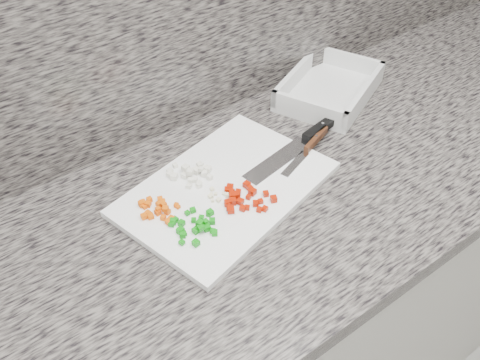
# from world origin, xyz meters

# --- Properties ---
(cabinet) EXTENTS (3.92, 0.62, 0.86)m
(cabinet) POSITION_xyz_m (0.00, 1.44, 0.43)
(cabinet) COLOR beige
(cabinet) RESTS_ON ground
(countertop) EXTENTS (3.96, 0.64, 0.04)m
(countertop) POSITION_xyz_m (0.00, 1.44, 0.88)
(countertop) COLOR #615B55
(countertop) RESTS_ON cabinet
(backsplash) EXTENTS (3.92, 0.02, 0.60)m
(backsplash) POSITION_xyz_m (0.00, 1.74, 1.20)
(backsplash) COLOR #615B55
(backsplash) RESTS_ON countertop
(cutting_board) EXTENTS (0.47, 0.37, 0.01)m
(cutting_board) POSITION_xyz_m (-0.04, 1.49, 0.91)
(cutting_board) COLOR white
(cutting_board) RESTS_ON countertop
(carrot_pile) EXTENTS (0.08, 0.08, 0.02)m
(carrot_pile) POSITION_xyz_m (-0.19, 1.51, 0.92)
(carrot_pile) COLOR #DA5304
(carrot_pile) RESTS_ON cutting_board
(onion_pile) EXTENTS (0.09, 0.09, 0.02)m
(onion_pile) POSITION_xyz_m (-0.08, 1.56, 0.92)
(onion_pile) COLOR white
(onion_pile) RESTS_ON cutting_board
(green_pepper_pile) EXTENTS (0.09, 0.09, 0.02)m
(green_pepper_pile) POSITION_xyz_m (-0.16, 1.43, 0.92)
(green_pepper_pile) COLOR #0B800D
(green_pepper_pile) RESTS_ON cutting_board
(red_pepper_pile) EXTENTS (0.10, 0.10, 0.01)m
(red_pepper_pile) POSITION_xyz_m (-0.04, 1.44, 0.92)
(red_pepper_pile) COLOR #9E1602
(red_pepper_pile) RESTS_ON cutting_board
(garlic_pile) EXTENTS (0.04, 0.04, 0.01)m
(garlic_pile) POSITION_xyz_m (-0.08, 1.47, 0.92)
(garlic_pile) COLOR #F1EABA
(garlic_pile) RESTS_ON cutting_board
(chef_knife) EXTENTS (0.31, 0.08, 0.02)m
(chef_knife) POSITION_xyz_m (0.19, 1.50, 0.92)
(chef_knife) COLOR white
(chef_knife) RESTS_ON cutting_board
(paring_knife) EXTENTS (0.18, 0.07, 0.02)m
(paring_knife) POSITION_xyz_m (0.18, 1.48, 0.92)
(paring_knife) COLOR white
(paring_knife) RESTS_ON cutting_board
(tray) EXTENTS (0.32, 0.28, 0.06)m
(tray) POSITION_xyz_m (0.37, 1.62, 0.92)
(tray) COLOR silver
(tray) RESTS_ON countertop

